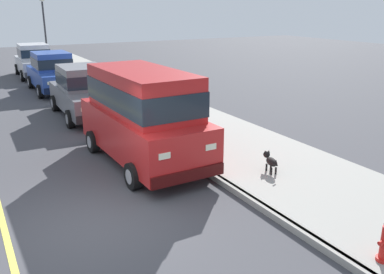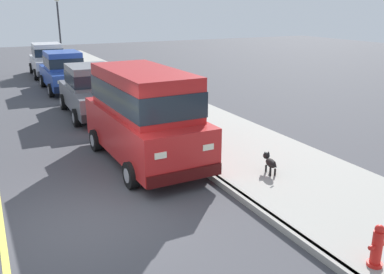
% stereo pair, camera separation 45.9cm
% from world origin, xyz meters
% --- Properties ---
extents(ground_plane, '(80.00, 80.00, 0.00)m').
position_xyz_m(ground_plane, '(0.00, 0.00, 0.00)').
color(ground_plane, '#424247').
extents(curb, '(0.16, 64.00, 0.14)m').
position_xyz_m(curb, '(3.20, 0.00, 0.07)').
color(curb, gray).
rests_on(curb, ground).
extents(sidewalk, '(3.60, 64.00, 0.14)m').
position_xyz_m(sidewalk, '(5.00, 0.00, 0.07)').
color(sidewalk, '#99968E').
rests_on(sidewalk, ground).
extents(lane_centre_line, '(0.12, 57.60, 0.01)m').
position_xyz_m(lane_centre_line, '(-1.60, 0.00, 0.00)').
color(lane_centre_line, '#E0D64C').
rests_on(lane_centre_line, ground).
extents(car_red_van, '(2.22, 4.94, 2.52)m').
position_xyz_m(car_red_van, '(2.17, 2.70, 1.39)').
color(car_red_van, red).
rests_on(car_red_van, ground).
extents(car_grey_sedan, '(2.10, 4.63, 1.92)m').
position_xyz_m(car_grey_sedan, '(2.14, 8.45, 0.98)').
color(car_grey_sedan, slate).
rests_on(car_grey_sedan, ground).
extents(car_blue_sedan, '(2.05, 4.60, 1.92)m').
position_xyz_m(car_blue_sedan, '(2.10, 14.01, 0.98)').
color(car_blue_sedan, '#28479E').
rests_on(car_blue_sedan, ground).
extents(car_silver_sedan, '(2.12, 4.64, 1.92)m').
position_xyz_m(car_silver_sedan, '(2.10, 19.21, 0.98)').
color(car_silver_sedan, '#BCBCC1').
rests_on(car_silver_sedan, ground).
extents(dog_black, '(0.30, 0.74, 0.49)m').
position_xyz_m(dog_black, '(4.49, 0.20, 0.43)').
color(dog_black, black).
rests_on(dog_black, sidewalk).
extents(fire_hydrant, '(0.34, 0.24, 0.72)m').
position_xyz_m(fire_hydrant, '(3.65, -3.68, 0.48)').
color(fire_hydrant, red).
rests_on(fire_hydrant, sidewalk).
extents(street_lamp, '(0.36, 0.36, 4.42)m').
position_xyz_m(street_lamp, '(3.55, 22.87, 2.91)').
color(street_lamp, '#2D2D33').
rests_on(street_lamp, sidewalk).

